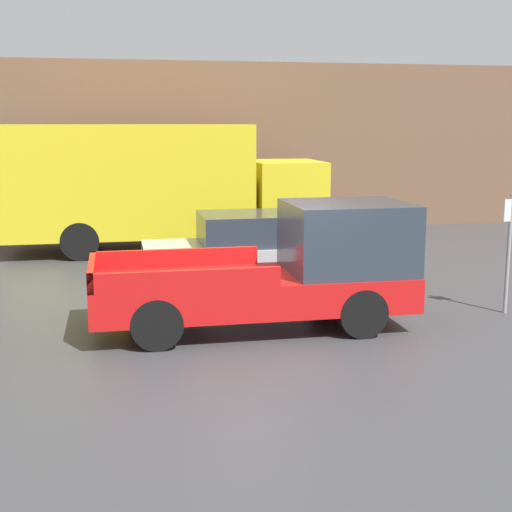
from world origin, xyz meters
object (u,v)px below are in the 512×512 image
at_px(pickup_truck, 287,270).
at_px(parking_sign, 509,246).
at_px(car, 257,247).
at_px(delivery_truck, 155,183).

xyz_separation_m(pickup_truck, parking_sign, (4.14, 0.06, 0.26)).
xyz_separation_m(car, parking_sign, (3.95, -3.49, 0.47)).
relative_size(car, parking_sign, 2.20).
xyz_separation_m(car, delivery_truck, (-1.94, 4.44, 1.05)).
bearing_deg(delivery_truck, parking_sign, -53.41).
distance_m(delivery_truck, parking_sign, 9.90).
bearing_deg(pickup_truck, delivery_truck, 102.35).
distance_m(car, delivery_truck, 4.96).
relative_size(pickup_truck, delivery_truck, 0.63).
relative_size(delivery_truck, parking_sign, 3.86).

